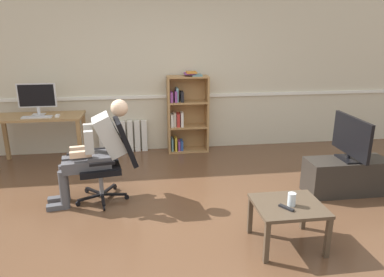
{
  "coord_description": "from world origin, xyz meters",
  "views": [
    {
      "loc": [
        -0.42,
        -3.24,
        1.96
      ],
      "look_at": [
        0.15,
        0.85,
        0.7
      ],
      "focal_mm": 32.83,
      "sensor_mm": 36.0,
      "label": 1
    }
  ],
  "objects_px": {
    "computer_desk": "(39,123)",
    "radiator": "(123,136)",
    "person_seated": "(96,149)",
    "drinking_glass": "(292,199)",
    "spare_remote": "(286,208)",
    "coffee_table": "(288,210)",
    "imac_monitor": "(37,97)",
    "keyboard": "(37,117)",
    "computer_mouse": "(57,116)",
    "office_chair": "(112,157)",
    "bookshelf": "(185,114)",
    "tv_screen": "(351,138)",
    "tv_stand": "(346,176)"
  },
  "relations": [
    {
      "from": "computer_desk",
      "to": "radiator",
      "type": "bearing_deg",
      "value": 17.95
    },
    {
      "from": "person_seated",
      "to": "drinking_glass",
      "type": "height_order",
      "value": "person_seated"
    },
    {
      "from": "spare_remote",
      "to": "coffee_table",
      "type": "bearing_deg",
      "value": -158.86
    },
    {
      "from": "imac_monitor",
      "to": "keyboard",
      "type": "relative_size",
      "value": 1.32
    },
    {
      "from": "computer_desk",
      "to": "keyboard",
      "type": "xyz_separation_m",
      "value": [
        0.02,
        -0.14,
        0.12
      ]
    },
    {
      "from": "computer_mouse",
      "to": "office_chair",
      "type": "height_order",
      "value": "office_chair"
    },
    {
      "from": "coffee_table",
      "to": "radiator",
      "type": "bearing_deg",
      "value": 119.12
    },
    {
      "from": "office_chair",
      "to": "person_seated",
      "type": "bearing_deg",
      "value": -90.0
    },
    {
      "from": "imac_monitor",
      "to": "radiator",
      "type": "height_order",
      "value": "imac_monitor"
    },
    {
      "from": "computer_mouse",
      "to": "coffee_table",
      "type": "relative_size",
      "value": 0.16
    },
    {
      "from": "bookshelf",
      "to": "radiator",
      "type": "height_order",
      "value": "bookshelf"
    },
    {
      "from": "bookshelf",
      "to": "coffee_table",
      "type": "xyz_separation_m",
      "value": [
        0.62,
        -2.89,
        -0.28
      ]
    },
    {
      "from": "computer_desk",
      "to": "spare_remote",
      "type": "xyz_separation_m",
      "value": [
        2.81,
        -2.68,
        -0.21
      ]
    },
    {
      "from": "computer_desk",
      "to": "office_chair",
      "type": "bearing_deg",
      "value": -49.63
    },
    {
      "from": "computer_desk",
      "to": "tv_screen",
      "type": "height_order",
      "value": "tv_screen"
    },
    {
      "from": "drinking_glass",
      "to": "spare_remote",
      "type": "relative_size",
      "value": 0.82
    },
    {
      "from": "imac_monitor",
      "to": "tv_screen",
      "type": "relative_size",
      "value": 0.71
    },
    {
      "from": "drinking_glass",
      "to": "spare_remote",
      "type": "height_order",
      "value": "drinking_glass"
    },
    {
      "from": "person_seated",
      "to": "tv_screen",
      "type": "xyz_separation_m",
      "value": [
        3.06,
        -0.22,
        0.07
      ]
    },
    {
      "from": "office_chair",
      "to": "radiator",
      "type": "bearing_deg",
      "value": 169.11
    },
    {
      "from": "computer_desk",
      "to": "person_seated",
      "type": "xyz_separation_m",
      "value": [
        1.0,
        -1.4,
        0.01
      ]
    },
    {
      "from": "tv_screen",
      "to": "office_chair",
      "type": "bearing_deg",
      "value": 86.36
    },
    {
      "from": "office_chair",
      "to": "coffee_table",
      "type": "distance_m",
      "value": 2.11
    },
    {
      "from": "coffee_table",
      "to": "imac_monitor",
      "type": "bearing_deg",
      "value": 137.08
    },
    {
      "from": "radiator",
      "to": "drinking_glass",
      "type": "bearing_deg",
      "value": -60.93
    },
    {
      "from": "radiator",
      "to": "office_chair",
      "type": "relative_size",
      "value": 0.81
    },
    {
      "from": "keyboard",
      "to": "bookshelf",
      "type": "relative_size",
      "value": 0.31
    },
    {
      "from": "office_chair",
      "to": "tv_screen",
      "type": "xyz_separation_m",
      "value": [
        2.89,
        -0.25,
        0.2
      ]
    },
    {
      "from": "tv_screen",
      "to": "drinking_glass",
      "type": "height_order",
      "value": "tv_screen"
    },
    {
      "from": "imac_monitor",
      "to": "coffee_table",
      "type": "bearing_deg",
      "value": -42.92
    },
    {
      "from": "keyboard",
      "to": "tv_screen",
      "type": "distance_m",
      "value": 4.3
    },
    {
      "from": "computer_desk",
      "to": "imac_monitor",
      "type": "xyz_separation_m",
      "value": [
        -0.01,
        0.08,
        0.39
      ]
    },
    {
      "from": "keyboard",
      "to": "bookshelf",
      "type": "height_order",
      "value": "bookshelf"
    },
    {
      "from": "imac_monitor",
      "to": "spare_remote",
      "type": "bearing_deg",
      "value": -44.34
    },
    {
      "from": "person_seated",
      "to": "tv_stand",
      "type": "distance_m",
      "value": 3.09
    },
    {
      "from": "computer_desk",
      "to": "spare_remote",
      "type": "relative_size",
      "value": 8.58
    },
    {
      "from": "tv_screen",
      "to": "spare_remote",
      "type": "distance_m",
      "value": 1.66
    },
    {
      "from": "coffee_table",
      "to": "drinking_glass",
      "type": "bearing_deg",
      "value": -66.03
    },
    {
      "from": "bookshelf",
      "to": "computer_mouse",
      "type": "bearing_deg",
      "value": -168.03
    },
    {
      "from": "imac_monitor",
      "to": "person_seated",
      "type": "bearing_deg",
      "value": -55.69
    },
    {
      "from": "keyboard",
      "to": "coffee_table",
      "type": "distance_m",
      "value": 3.79
    },
    {
      "from": "computer_mouse",
      "to": "radiator",
      "type": "relative_size",
      "value": 0.13
    },
    {
      "from": "bookshelf",
      "to": "coffee_table",
      "type": "bearing_deg",
      "value": -77.87
    },
    {
      "from": "spare_remote",
      "to": "drinking_glass",
      "type": "bearing_deg",
      "value": -176.04
    },
    {
      "from": "tv_stand",
      "to": "spare_remote",
      "type": "bearing_deg",
      "value": -139.39
    },
    {
      "from": "computer_mouse",
      "to": "radiator",
      "type": "xyz_separation_m",
      "value": [
        0.9,
        0.51,
        -0.51
      ]
    },
    {
      "from": "tv_stand",
      "to": "coffee_table",
      "type": "xyz_separation_m",
      "value": [
        -1.18,
        -0.98,
        0.14
      ]
    },
    {
      "from": "radiator",
      "to": "office_chair",
      "type": "height_order",
      "value": "office_chair"
    },
    {
      "from": "radiator",
      "to": "office_chair",
      "type": "bearing_deg",
      "value": -91.26
    },
    {
      "from": "computer_desk",
      "to": "computer_mouse",
      "type": "relative_size",
      "value": 12.86
    }
  ]
}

